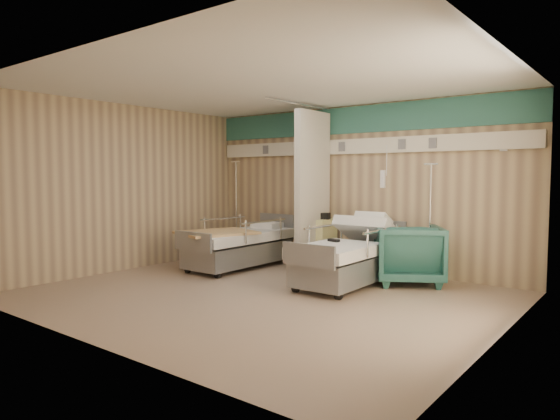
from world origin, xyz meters
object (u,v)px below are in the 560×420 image
(bedside_cabinet, at_px, (318,243))
(iv_stand_right, at_px, (429,257))
(bed_left, at_px, (239,250))
(visitor_armchair, at_px, (408,254))
(bed_right, at_px, (350,263))
(iv_stand_left, at_px, (236,238))

(bedside_cabinet, xyz_separation_m, iv_stand_right, (2.00, 0.03, -0.06))
(bedside_cabinet, bearing_deg, bed_left, -139.40)
(visitor_armchair, bearing_deg, bedside_cabinet, -41.50)
(bed_left, relative_size, iv_stand_right, 1.21)
(bed_left, distance_m, iv_stand_right, 3.19)
(bed_right, bearing_deg, bedside_cabinet, 141.95)
(bed_right, xyz_separation_m, bedside_cabinet, (-1.15, 0.90, 0.11))
(bed_left, height_order, visitor_armchair, visitor_armchair)
(bed_left, relative_size, visitor_armchair, 2.22)
(bed_right, bearing_deg, iv_stand_left, 166.41)
(bed_left, bearing_deg, visitor_armchair, 11.89)
(iv_stand_right, relative_size, iv_stand_left, 0.95)
(bed_right, xyz_separation_m, iv_stand_right, (0.85, 0.93, 0.05))
(bed_left, relative_size, bedside_cabinet, 2.54)
(bed_left, xyz_separation_m, iv_stand_right, (3.05, 0.93, 0.05))
(bed_right, relative_size, iv_stand_right, 1.21)
(bed_right, xyz_separation_m, iv_stand_left, (-2.91, 0.70, 0.07))
(visitor_armchair, bearing_deg, iv_stand_left, -33.72)
(bed_left, distance_m, bedside_cabinet, 1.39)
(bed_left, xyz_separation_m, visitor_armchair, (2.85, 0.60, 0.13))
(bedside_cabinet, relative_size, iv_stand_right, 0.48)
(bed_right, distance_m, bedside_cabinet, 1.46)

